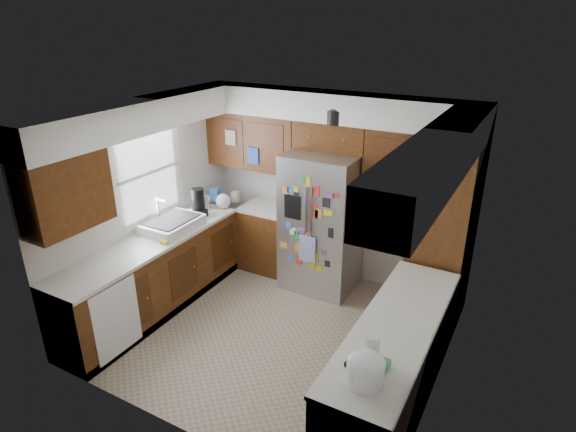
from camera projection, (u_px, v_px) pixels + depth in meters
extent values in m
plane|color=tan|center=(275.00, 331.00, 5.49)|extent=(3.60, 3.60, 0.00)
cube|color=silver|center=(335.00, 187.00, 6.30)|extent=(3.60, 0.04, 2.50)
cube|color=silver|center=(145.00, 202.00, 5.81)|extent=(0.04, 3.20, 2.50)
cube|color=silver|center=(451.00, 274.00, 4.21)|extent=(0.04, 3.20, 2.50)
cube|color=silver|center=(169.00, 309.00, 3.72)|extent=(3.60, 0.04, 2.50)
cube|color=white|center=(272.00, 111.00, 4.51)|extent=(3.60, 3.20, 0.02)
cube|color=white|center=(332.00, 107.00, 5.72)|extent=(3.60, 0.38, 0.35)
cube|color=white|center=(147.00, 114.00, 5.30)|extent=(0.38, 3.20, 0.35)
cube|color=white|center=(444.00, 152.00, 3.87)|extent=(0.38, 3.20, 0.35)
cube|color=#3E200C|center=(254.00, 141.00, 6.46)|extent=(1.33, 0.34, 0.75)
cube|color=#3E200C|center=(423.00, 164.00, 5.45)|extent=(1.33, 0.34, 0.75)
cube|color=#3E200C|center=(65.00, 192.00, 4.60)|extent=(0.34, 0.85, 0.75)
cube|color=white|center=(149.00, 172.00, 5.75)|extent=(0.02, 0.90, 1.05)
cube|color=white|center=(151.00, 173.00, 5.73)|extent=(0.01, 1.02, 1.15)
cube|color=blue|center=(253.00, 156.00, 6.32)|extent=(0.16, 0.02, 0.22)
cube|color=beige|center=(231.00, 138.00, 6.40)|extent=(0.16, 0.02, 0.20)
cube|color=#3E200C|center=(154.00, 277.00, 5.75)|extent=(0.60, 2.60, 0.88)
cube|color=#3E200C|center=(270.00, 239.00, 6.74)|extent=(0.75, 0.60, 0.88)
cube|color=beige|center=(149.00, 243.00, 5.57)|extent=(0.63, 2.60, 0.04)
cube|color=beige|center=(270.00, 208.00, 6.56)|extent=(0.75, 0.60, 0.04)
cube|color=black|center=(157.00, 305.00, 5.90)|extent=(0.60, 2.60, 0.10)
cube|color=white|center=(117.00, 320.00, 4.92)|extent=(0.01, 0.58, 0.80)
cube|color=#3E200C|center=(393.00, 369.00, 4.27)|extent=(0.60, 2.25, 0.88)
cube|color=beige|center=(397.00, 326.00, 4.09)|extent=(0.63, 2.25, 0.04)
cube|color=black|center=(389.00, 403.00, 4.42)|extent=(0.60, 2.25, 0.10)
cube|color=#3E200C|center=(443.00, 236.00, 5.33)|extent=(0.60, 0.90, 2.15)
cube|color=#A3A3A8|center=(322.00, 222.00, 6.11)|extent=(0.90, 0.75, 1.80)
cylinder|color=silver|center=(306.00, 222.00, 5.75)|extent=(0.02, 0.02, 0.90)
cylinder|color=silver|center=(310.00, 223.00, 5.73)|extent=(0.02, 0.02, 0.90)
cube|color=black|center=(293.00, 207.00, 5.79)|extent=(0.22, 0.01, 0.30)
cube|color=silver|center=(307.00, 249.00, 5.87)|extent=(0.22, 0.01, 0.34)
cube|color=#8C4C99|center=(307.00, 200.00, 5.65)|extent=(0.09, 0.00, 0.09)
cube|color=orange|center=(318.00, 214.00, 5.64)|extent=(0.09, 0.00, 0.11)
cube|color=red|center=(316.00, 191.00, 5.55)|extent=(0.08, 0.00, 0.12)
cube|color=black|center=(327.00, 264.00, 5.83)|extent=(0.07, 0.00, 0.08)
cube|color=orange|center=(308.00, 234.00, 5.81)|extent=(0.09, 0.00, 0.06)
cube|color=#8C4C99|center=(302.00, 232.00, 5.85)|extent=(0.10, 0.00, 0.10)
cube|color=red|center=(299.00, 260.00, 6.02)|extent=(0.08, 0.00, 0.10)
cube|color=orange|center=(285.00, 190.00, 5.75)|extent=(0.09, 0.00, 0.09)
cube|color=yellow|center=(319.00, 269.00, 5.91)|extent=(0.08, 0.00, 0.07)
cube|color=#8C4C99|center=(324.00, 253.00, 5.80)|extent=(0.07, 0.00, 0.06)
cube|color=green|center=(303.00, 180.00, 5.58)|extent=(0.06, 0.00, 0.08)
cube|color=blue|center=(291.00, 258.00, 6.07)|extent=(0.07, 0.00, 0.06)
cube|color=orange|center=(283.00, 245.00, 6.06)|extent=(0.11, 0.00, 0.08)
cube|color=green|center=(297.00, 235.00, 5.90)|extent=(0.07, 0.00, 0.11)
cube|color=black|center=(296.00, 194.00, 5.70)|extent=(0.07, 0.00, 0.05)
cube|color=yellow|center=(315.00, 258.00, 5.88)|extent=(0.08, 0.00, 0.11)
cube|color=white|center=(293.00, 231.00, 5.91)|extent=(0.08, 0.00, 0.09)
cube|color=blue|center=(289.00, 225.00, 5.91)|extent=(0.07, 0.00, 0.09)
cube|color=red|center=(336.00, 196.00, 5.44)|extent=(0.08, 0.00, 0.05)
cube|color=black|center=(330.00, 233.00, 5.65)|extent=(0.07, 0.00, 0.12)
cube|color=blue|center=(290.00, 190.00, 5.72)|extent=(0.08, 0.00, 0.07)
cube|color=orange|center=(297.00, 248.00, 5.97)|extent=(0.06, 0.00, 0.12)
cube|color=red|center=(316.00, 214.00, 5.66)|extent=(0.06, 0.00, 0.12)
cube|color=#8C4C99|center=(330.00, 196.00, 5.48)|extent=(0.09, 0.00, 0.06)
cube|color=red|center=(314.00, 206.00, 5.63)|extent=(0.08, 0.00, 0.05)
cube|color=yellow|center=(328.00, 213.00, 5.57)|extent=(0.11, 0.00, 0.07)
cube|color=yellow|center=(296.00, 189.00, 5.68)|extent=(0.06, 0.00, 0.07)
cube|color=black|center=(326.00, 203.00, 5.54)|extent=(0.09, 0.00, 0.11)
cube|color=yellow|center=(307.00, 182.00, 5.56)|extent=(0.07, 0.00, 0.12)
cube|color=yellow|center=(312.00, 264.00, 5.94)|extent=(0.08, 0.00, 0.10)
cube|color=#3E200C|center=(332.00, 135.00, 5.88)|extent=(0.96, 0.34, 0.35)
sphere|color=#1A369D|center=(309.00, 107.00, 5.93)|extent=(0.28, 0.28, 0.28)
cylinder|color=black|center=(337.00, 116.00, 5.66)|extent=(0.29, 0.29, 0.16)
ellipsoid|color=#333338|center=(337.00, 109.00, 5.63)|extent=(0.27, 0.27, 0.12)
cube|color=white|center=(172.00, 224.00, 5.86)|extent=(0.52, 0.70, 0.12)
cube|color=black|center=(171.00, 219.00, 5.83)|extent=(0.44, 0.60, 0.02)
cylinder|color=silver|center=(158.00, 209.00, 5.89)|extent=(0.02, 0.02, 0.30)
cylinder|color=silver|center=(161.00, 200.00, 5.81)|extent=(0.16, 0.02, 0.02)
cube|color=yellow|center=(168.00, 240.00, 5.55)|extent=(0.10, 0.18, 0.04)
cube|color=black|center=(199.00, 213.00, 6.22)|extent=(0.18, 0.14, 0.10)
cylinder|color=black|center=(198.00, 199.00, 6.15)|extent=(0.16, 0.16, 0.28)
cylinder|color=#A3A3A8|center=(205.00, 202.00, 6.43)|extent=(0.14, 0.14, 0.20)
sphere|color=white|center=(223.00, 201.00, 6.47)|extent=(0.20, 0.20, 0.20)
cube|color=#3F72B2|center=(215.00, 194.00, 6.74)|extent=(0.14, 0.10, 0.18)
cube|color=#BFB28C|center=(236.00, 196.00, 6.73)|extent=(0.10, 0.08, 0.14)
cylinder|color=white|center=(190.00, 214.00, 6.17)|extent=(0.08, 0.08, 0.11)
cylinder|color=white|center=(365.00, 372.00, 3.41)|extent=(0.27, 0.27, 0.18)
ellipsoid|color=white|center=(366.00, 361.00, 3.38)|extent=(0.26, 0.26, 0.12)
cube|color=black|center=(349.00, 364.00, 3.46)|extent=(0.04, 0.06, 0.04)
cylinder|color=white|center=(371.00, 350.00, 3.55)|extent=(0.12, 0.12, 0.28)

